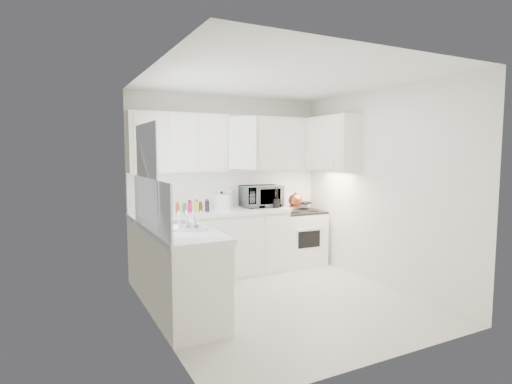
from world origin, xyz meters
TOP-DOWN VIEW (x-y plane):
  - floor at (0.00, 0.00)m, footprint 3.20×3.20m
  - ceiling at (0.00, 0.00)m, footprint 3.20×3.20m
  - wall_back at (0.00, 1.60)m, footprint 3.00×0.00m
  - wall_front at (0.00, -1.60)m, footprint 3.00×0.00m
  - wall_left at (-1.50, 0.00)m, footprint 0.00×3.20m
  - wall_right at (1.50, 0.00)m, footprint 0.00×3.20m
  - window_blinds at (-1.48, 0.35)m, footprint 0.06×0.96m
  - lower_cabinets_back at (-0.39, 1.30)m, footprint 2.22×0.60m
  - lower_cabinets_left at (-1.20, 0.20)m, footprint 0.60×1.60m
  - countertop_back at (-0.39, 1.29)m, footprint 2.24×0.64m
  - countertop_left at (-1.19, 0.20)m, footprint 0.64×1.62m
  - backsplash_back at (0.00, 1.59)m, footprint 2.98×0.02m
  - backsplash_left at (-1.49, 0.20)m, footprint 0.02×1.60m
  - upper_cabinets_back at (0.00, 1.44)m, footprint 3.00×0.33m
  - upper_cabinets_right at (1.33, 0.82)m, footprint 0.33×0.90m
  - sink at (-1.19, 0.55)m, footprint 0.42×0.38m
  - stove at (1.08, 1.31)m, footprint 0.73×0.61m
  - tea_kettle at (0.90, 1.15)m, footprint 0.29×0.26m
  - frying_pan at (1.26, 1.47)m, footprint 0.42×0.51m
  - microwave at (0.43, 1.37)m, footprint 0.59×0.34m
  - rice_cooker at (-0.21, 1.38)m, footprint 0.27×0.27m
  - paper_towel at (-0.03, 1.52)m, footprint 0.12×0.12m
  - utensil_crock at (0.57, 1.15)m, footprint 0.13×0.13m
  - dish_rack at (-1.11, 0.10)m, footprint 0.46×0.40m
  - spice_left_0 at (-0.85, 1.42)m, footprint 0.06×0.06m
  - spice_left_1 at (-0.78, 1.33)m, footprint 0.06×0.06m
  - spice_left_2 at (-0.70, 1.42)m, footprint 0.06×0.06m
  - spice_left_3 at (-0.62, 1.33)m, footprint 0.06×0.06m
  - spice_left_4 at (-0.55, 1.42)m, footprint 0.06×0.06m
  - spice_left_5 at (-0.47, 1.33)m, footprint 0.06×0.06m
  - sauce_right_0 at (0.58, 1.46)m, footprint 0.06×0.06m
  - sauce_right_1 at (0.64, 1.40)m, footprint 0.06×0.06m
  - sauce_right_2 at (0.69, 1.46)m, footprint 0.06×0.06m
  - sauce_right_3 at (0.74, 1.40)m, footprint 0.06×0.06m

SIDE VIEW (x-z plane):
  - floor at x=0.00m, z-range 0.00..0.00m
  - lower_cabinets_back at x=-0.39m, z-range 0.00..0.90m
  - lower_cabinets_left at x=-1.20m, z-range 0.00..0.90m
  - stove at x=1.08m, z-range 0.00..1.09m
  - countertop_back at x=-0.39m, z-range 0.90..0.95m
  - countertop_left at x=-1.19m, z-range 0.90..0.95m
  - frying_pan at x=1.26m, z-range 0.95..0.98m
  - spice_left_0 at x=-0.85m, z-range 0.95..1.08m
  - spice_left_1 at x=-0.78m, z-range 0.95..1.08m
  - spice_left_2 at x=-0.70m, z-range 0.95..1.08m
  - spice_left_3 at x=-0.62m, z-range 0.95..1.08m
  - spice_left_4 at x=-0.55m, z-range 0.95..1.08m
  - spice_left_5 at x=-0.47m, z-range 0.95..1.08m
  - sauce_right_0 at x=0.58m, z-range 0.95..1.14m
  - sauce_right_1 at x=0.64m, z-range 0.95..1.14m
  - sauce_right_2 at x=0.69m, z-range 0.95..1.14m
  - sauce_right_3 at x=0.74m, z-range 0.95..1.14m
  - dish_rack at x=-1.11m, z-range 0.95..1.16m
  - tea_kettle at x=0.90m, z-range 0.94..1.18m
  - sink at x=-1.19m, z-range 0.92..1.22m
  - rice_cooker at x=-0.21m, z-range 0.95..1.21m
  - paper_towel at x=-0.03m, z-range 0.95..1.22m
  - utensil_crock at x=0.57m, z-range 0.95..1.27m
  - microwave at x=0.43m, z-range 0.95..1.35m
  - backsplash_back at x=0.00m, z-range 0.95..1.50m
  - backsplash_left at x=-1.49m, z-range 0.95..1.50m
  - wall_back at x=0.00m, z-range -0.20..2.80m
  - wall_front at x=0.00m, z-range -0.20..2.80m
  - wall_left at x=-1.50m, z-range -0.30..2.90m
  - wall_right at x=1.50m, z-range -0.30..2.90m
  - upper_cabinets_back at x=0.00m, z-range 1.10..1.90m
  - upper_cabinets_right at x=1.33m, z-range 1.10..1.90m
  - window_blinds at x=-1.48m, z-range 1.02..2.08m
  - ceiling at x=0.00m, z-range 2.60..2.60m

